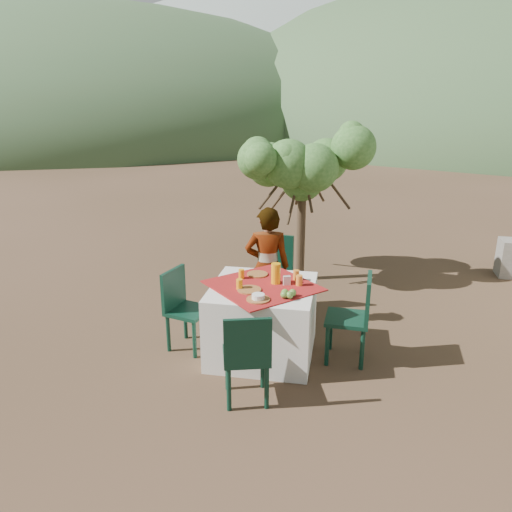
% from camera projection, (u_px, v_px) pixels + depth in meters
% --- Properties ---
extents(ground, '(160.00, 160.00, 0.00)m').
position_uv_depth(ground, '(329.00, 384.00, 4.65)').
color(ground, '#392B1A').
rests_on(ground, ground).
extents(table, '(1.30, 1.30, 0.76)m').
position_uv_depth(table, '(263.00, 320.00, 5.09)').
color(table, white).
rests_on(table, ground).
extents(chair_far, '(0.49, 0.49, 0.96)m').
position_uv_depth(chair_far, '(273.00, 271.00, 6.02)').
color(chair_far, black).
rests_on(chair_far, ground).
extents(chair_near, '(0.49, 0.49, 0.86)m').
position_uv_depth(chair_near, '(247.00, 355.00, 4.22)').
color(chair_near, black).
rests_on(chair_near, ground).
extents(chair_left, '(0.48, 0.48, 0.86)m').
position_uv_depth(chair_left, '(183.00, 305.00, 5.20)').
color(chair_left, black).
rests_on(chair_left, ground).
extents(chair_right, '(0.44, 0.44, 0.91)m').
position_uv_depth(chair_right, '(355.00, 314.00, 4.92)').
color(chair_right, black).
rests_on(chair_right, ground).
extents(person, '(0.56, 0.43, 1.40)m').
position_uv_depth(person, '(267.00, 267.00, 5.66)').
color(person, '#8C6651').
rests_on(person, ground).
extents(shrub_tree, '(1.65, 1.62, 1.94)m').
position_uv_depth(shrub_tree, '(307.00, 173.00, 6.82)').
color(shrub_tree, '#423221').
rests_on(shrub_tree, ground).
extents(hill_near_left, '(40.00, 40.00, 16.00)m').
position_uv_depth(hill_near_left, '(97.00, 129.00, 35.80)').
color(hill_near_left, '#36542F').
rests_on(hill_near_left, ground).
extents(hill_far_center, '(60.00, 60.00, 24.00)m').
position_uv_depth(hill_far_center, '(315.00, 117.00, 53.87)').
color(hill_far_center, gray).
rests_on(hill_far_center, ground).
extents(plate_far, '(0.22, 0.22, 0.01)m').
position_uv_depth(plate_far, '(257.00, 274.00, 5.24)').
color(plate_far, brown).
rests_on(plate_far, table).
extents(plate_near, '(0.23, 0.23, 0.01)m').
position_uv_depth(plate_near, '(249.00, 290.00, 4.83)').
color(plate_near, brown).
rests_on(plate_near, table).
extents(glass_far, '(0.06, 0.06, 0.10)m').
position_uv_depth(glass_far, '(241.00, 274.00, 5.13)').
color(glass_far, '#FB9D0F').
rests_on(glass_far, table).
extents(glass_near, '(0.06, 0.06, 0.10)m').
position_uv_depth(glass_near, '(239.00, 284.00, 4.85)').
color(glass_near, '#FB9D0F').
rests_on(glass_near, table).
extents(juice_pitcher, '(0.09, 0.09, 0.21)m').
position_uv_depth(juice_pitcher, '(276.00, 273.00, 4.98)').
color(juice_pitcher, '#FB9D0F').
rests_on(juice_pitcher, table).
extents(bowl_plate, '(0.22, 0.22, 0.01)m').
position_uv_depth(bowl_plate, '(258.00, 299.00, 4.61)').
color(bowl_plate, brown).
rests_on(bowl_plate, table).
extents(white_bowl, '(0.12, 0.12, 0.04)m').
position_uv_depth(white_bowl, '(258.00, 296.00, 4.60)').
color(white_bowl, white).
rests_on(white_bowl, bowl_plate).
extents(jar_left, '(0.07, 0.07, 0.10)m').
position_uv_depth(jar_left, '(299.00, 280.00, 4.94)').
color(jar_left, orange).
rests_on(jar_left, table).
extents(jar_right, '(0.06, 0.06, 0.10)m').
position_uv_depth(jar_right, '(296.00, 275.00, 5.10)').
color(jar_right, orange).
rests_on(jar_right, table).
extents(napkin_holder, '(0.08, 0.06, 0.09)m').
position_uv_depth(napkin_holder, '(287.00, 280.00, 4.96)').
color(napkin_holder, white).
rests_on(napkin_holder, table).
extents(fruit_cluster, '(0.14, 0.13, 0.07)m').
position_uv_depth(fruit_cluster, '(288.00, 294.00, 4.66)').
color(fruit_cluster, '#5B8530').
rests_on(fruit_cluster, table).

